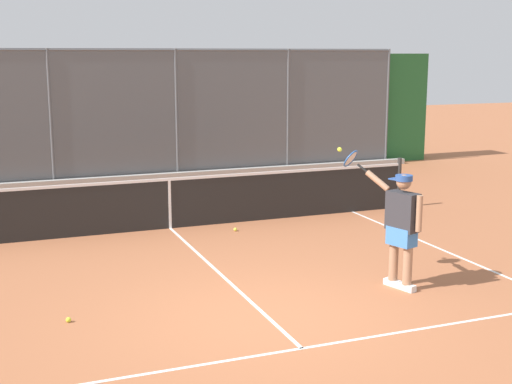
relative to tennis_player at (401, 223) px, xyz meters
name	(u,v)px	position (x,y,z in m)	size (l,w,h in m)	color
ground_plane	(267,317)	(2.14, 0.37, -0.94)	(60.00, 60.00, 0.00)	#A8603D
court_line_markings	(310,356)	(2.14, 1.61, -0.94)	(7.82, 10.72, 0.01)	white
fence_backdrop	(111,117)	(2.14, -10.51, 0.66)	(18.91, 1.37, 3.35)	#565B60
tennis_net	(170,203)	(2.14, -4.49, -0.44)	(10.04, 0.09, 1.07)	#2D2D2D
tennis_player	(401,223)	(0.00, 0.00, 0.00)	(0.76, 1.24, 1.90)	silver
tennis_ball_mid_court	(68,320)	(4.47, -0.34, -0.91)	(0.07, 0.07, 0.07)	#CCDB33
tennis_ball_near_net	(235,229)	(1.07, -3.84, -0.91)	(0.07, 0.07, 0.07)	#D6E042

